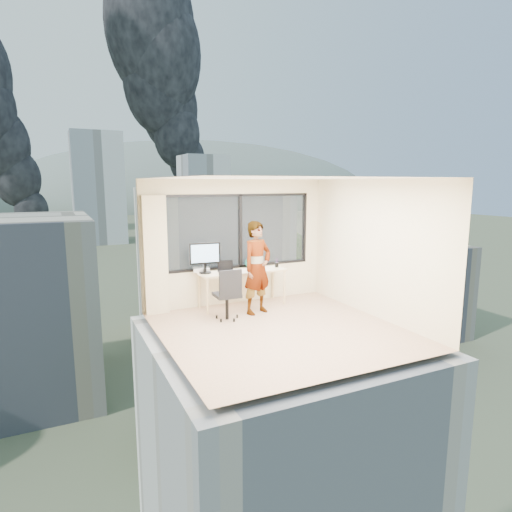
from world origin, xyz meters
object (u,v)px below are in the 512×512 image
desk (242,288)px  person (257,268)px  laptop (226,267)px  handbag (251,262)px  chair (227,293)px  monitor (205,258)px  game_console (201,269)px

desk → person: size_ratio=1.00×
person → laptop: person is taller
desk → handbag: 0.59m
desk → chair: chair is taller
laptop → monitor: bearing=178.0°
game_console → person: bearing=-32.0°
monitor → game_console: (-0.02, 0.20, -0.27)m
monitor → laptop: bearing=-7.8°
desk → laptop: 0.60m
laptop → handbag: bearing=30.4°
chair → handbag: 1.34m
chair → desk: bearing=50.0°
person → monitor: 1.07m
laptop → handbag: handbag is taller
chair → laptop: chair is taller
desk → game_console: bearing=162.0°
game_console → desk: bearing=-5.7°
person → laptop: 0.70m
laptop → game_console: bearing=156.9°
person → monitor: size_ratio=2.91×
desk → chair: 0.95m
chair → game_console: chair is taller
monitor → handbag: bearing=12.3°
chair → monitor: bearing=102.7°
monitor → laptop: monitor is taller
desk → monitor: (-0.78, 0.06, 0.69)m
monitor → game_console: size_ratio=1.95×
game_console → laptop: (0.43, -0.29, 0.06)m
laptop → handbag: size_ratio=1.21×
chair → person: (0.69, 0.13, 0.40)m
person → game_console: person is taller
person → handbag: bearing=56.1°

